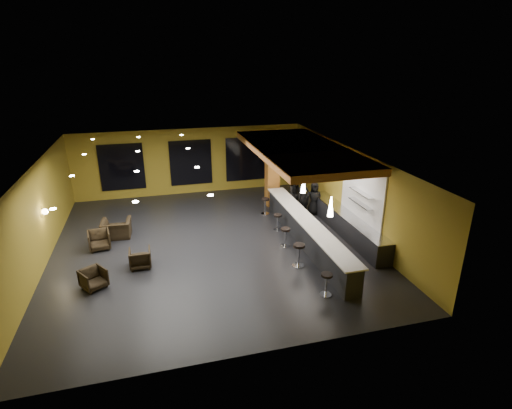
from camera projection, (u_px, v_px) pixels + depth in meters
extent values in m
cube|color=black|center=(211.00, 245.00, 15.98)|extent=(12.00, 13.00, 0.10)
cube|color=black|center=(207.00, 157.00, 14.70)|extent=(12.00, 13.00, 0.10)
cube|color=olive|center=(191.00, 161.00, 21.26)|extent=(12.00, 0.10, 3.50)
cube|color=olive|center=(251.00, 297.00, 9.43)|extent=(12.00, 0.10, 3.50)
cube|color=olive|center=(37.00, 218.00, 13.88)|extent=(0.10, 13.00, 3.50)
cube|color=olive|center=(352.00, 190.00, 16.80)|extent=(0.10, 13.00, 3.50)
cube|color=#A86531|center=(299.00, 150.00, 16.64)|extent=(3.60, 8.00, 0.28)
cube|color=black|center=(122.00, 167.00, 20.33)|extent=(2.20, 0.06, 2.40)
cube|color=black|center=(191.00, 163.00, 21.18)|extent=(2.20, 0.06, 2.40)
cube|color=black|center=(246.00, 159.00, 21.90)|extent=(2.20, 0.06, 2.40)
cube|color=white|center=(362.00, 192.00, 15.79)|extent=(0.06, 3.20, 2.40)
cube|color=black|center=(306.00, 233.00, 15.76)|extent=(0.60, 8.00, 1.00)
cube|color=silver|center=(307.00, 220.00, 15.58)|extent=(0.78, 8.10, 0.05)
cube|color=black|center=(346.00, 224.00, 16.72)|extent=(0.70, 6.00, 0.86)
cube|color=silver|center=(347.00, 214.00, 16.56)|extent=(0.72, 6.00, 0.03)
cube|color=silver|center=(361.00, 203.00, 15.72)|extent=(0.30, 1.50, 0.03)
cube|color=silver|center=(362.00, 193.00, 15.56)|extent=(0.30, 1.50, 0.03)
cube|color=#9C5E23|center=(272.00, 171.00, 19.48)|extent=(0.60, 0.60, 3.50)
sphere|color=#FFE5B2|center=(45.00, 212.00, 14.36)|extent=(0.22, 0.22, 0.22)
cone|color=white|center=(331.00, 207.00, 13.30)|extent=(0.20, 0.20, 0.70)
cone|color=white|center=(303.00, 184.00, 15.56)|extent=(0.20, 0.20, 0.70)
cone|color=white|center=(283.00, 168.00, 17.82)|extent=(0.20, 0.20, 0.70)
imported|color=black|center=(303.00, 198.00, 18.36)|extent=(0.74, 0.59, 1.77)
imported|color=black|center=(296.00, 194.00, 18.86)|extent=(0.88, 0.70, 1.77)
imported|color=black|center=(314.00, 199.00, 18.64)|extent=(0.85, 0.65, 1.55)
imported|color=black|center=(93.00, 279.00, 12.86)|extent=(0.99, 1.00, 0.66)
imported|color=black|center=(140.00, 258.00, 14.13)|extent=(0.74, 0.76, 0.69)
imported|color=black|center=(99.00, 240.00, 15.44)|extent=(0.90, 0.92, 0.74)
imported|color=black|center=(116.00, 229.00, 16.40)|extent=(1.22, 1.08, 0.75)
cylinder|color=silver|center=(325.00, 295.00, 12.57)|extent=(0.39, 0.39, 0.03)
cylinder|color=silver|center=(326.00, 285.00, 12.45)|extent=(0.07, 0.07, 0.67)
cylinder|color=black|center=(327.00, 275.00, 12.32)|extent=(0.37, 0.37, 0.08)
cylinder|color=silver|center=(298.00, 266.00, 14.29)|extent=(0.43, 0.43, 0.03)
cylinder|color=silver|center=(299.00, 256.00, 14.15)|extent=(0.08, 0.08, 0.76)
cylinder|color=black|center=(299.00, 246.00, 14.00)|extent=(0.41, 0.41, 0.09)
cylinder|color=silver|center=(285.00, 246.00, 15.74)|extent=(0.39, 0.39, 0.03)
cylinder|color=silver|center=(285.00, 238.00, 15.62)|extent=(0.07, 0.07, 0.69)
cylinder|color=black|center=(286.00, 229.00, 15.48)|extent=(0.37, 0.37, 0.08)
cylinder|color=silver|center=(277.00, 230.00, 17.20)|extent=(0.36, 0.36, 0.03)
cylinder|color=silver|center=(278.00, 223.00, 17.09)|extent=(0.06, 0.06, 0.64)
cylinder|color=black|center=(278.00, 215.00, 16.96)|extent=(0.35, 0.35, 0.07)
cylinder|color=silver|center=(265.00, 214.00, 18.92)|extent=(0.40, 0.40, 0.03)
cylinder|color=silver|center=(265.00, 207.00, 18.79)|extent=(0.07, 0.07, 0.70)
cylinder|color=black|center=(265.00, 199.00, 18.66)|extent=(0.38, 0.38, 0.08)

